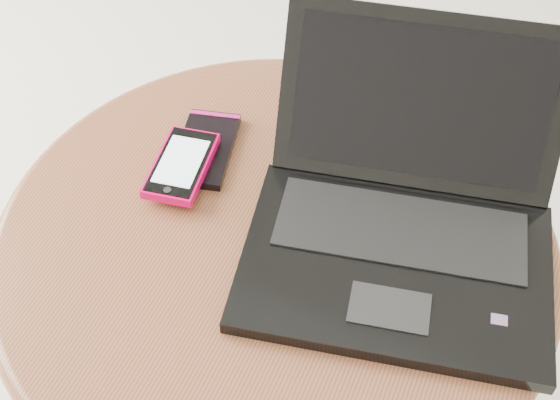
% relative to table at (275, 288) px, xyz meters
% --- Properties ---
extents(table, '(0.62, 0.62, 0.50)m').
position_rel_table_xyz_m(table, '(0.00, 0.00, 0.00)').
color(table, '#56270F').
rests_on(table, ground).
extents(laptop, '(0.37, 0.37, 0.19)m').
position_rel_table_xyz_m(laptop, '(0.13, 0.05, 0.14)').
color(laptop, black).
rests_on(laptop, table).
extents(phone_black, '(0.09, 0.13, 0.01)m').
position_rel_table_xyz_m(phone_black, '(-0.13, 0.08, 0.11)').
color(phone_black, black).
rests_on(phone_black, table).
extents(phone_pink, '(0.08, 0.12, 0.01)m').
position_rel_table_xyz_m(phone_pink, '(-0.13, 0.04, 0.12)').
color(phone_pink, '#D30149').
rests_on(phone_pink, phone_black).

